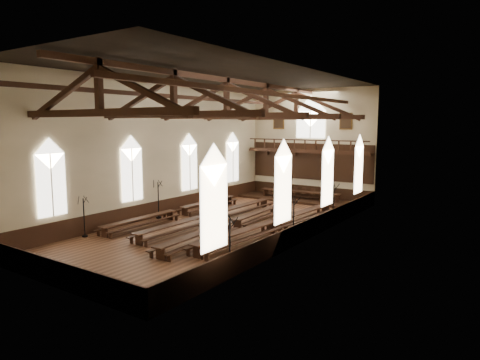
% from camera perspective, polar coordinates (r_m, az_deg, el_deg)
% --- Properties ---
extents(ground, '(26.00, 26.00, 0.00)m').
position_cam_1_polar(ground, '(29.19, -1.73, -6.14)').
color(ground, brown).
rests_on(ground, ground).
extents(room_walls, '(26.00, 26.00, 26.00)m').
position_cam_1_polar(room_walls, '(28.36, -1.79, 6.64)').
color(room_walls, beige).
rests_on(room_walls, ground).
extents(wainscot_band, '(12.00, 26.00, 1.20)m').
position_cam_1_polar(wainscot_band, '(29.05, -1.74, -4.99)').
color(wainscot_band, black).
rests_on(wainscot_band, ground).
extents(side_windows, '(11.85, 19.80, 4.50)m').
position_cam_1_polar(side_windows, '(28.54, -1.76, 1.18)').
color(side_windows, white).
rests_on(side_windows, room_walls).
extents(end_window, '(2.80, 0.12, 3.80)m').
position_cam_1_polar(end_window, '(39.52, 9.40, 7.90)').
color(end_window, white).
rests_on(end_window, room_walls).
extents(minstrels_gallery, '(11.80, 1.24, 3.70)m').
position_cam_1_polar(minstrels_gallery, '(39.42, 9.15, 3.08)').
color(minstrels_gallery, '#341A10').
rests_on(minstrels_gallery, room_walls).
extents(portraits, '(7.75, 0.09, 1.45)m').
position_cam_1_polar(portraits, '(39.52, 9.40, 7.73)').
color(portraits, brown).
rests_on(portraits, room_walls).
extents(roof_trusses, '(11.70, 25.70, 2.80)m').
position_cam_1_polar(roof_trusses, '(28.39, -1.80, 10.19)').
color(roof_trusses, '#341A10').
rests_on(roof_trusses, room_walls).
extents(refectory_row_a, '(1.48, 13.84, 0.69)m').
position_cam_1_polar(refectory_row_a, '(31.91, -8.34, -4.11)').
color(refectory_row_a, '#341A10').
rests_on(refectory_row_a, ground).
extents(refectory_row_b, '(1.55, 14.17, 0.72)m').
position_cam_1_polar(refectory_row_b, '(29.98, -3.63, -4.75)').
color(refectory_row_b, '#341A10').
rests_on(refectory_row_b, ground).
extents(refectory_row_c, '(1.79, 14.18, 0.72)m').
position_cam_1_polar(refectory_row_c, '(27.57, -1.13, -5.83)').
color(refectory_row_c, '#341A10').
rests_on(refectory_row_c, ground).
extents(refectory_row_d, '(2.14, 14.84, 0.79)m').
position_cam_1_polar(refectory_row_d, '(27.57, 4.68, -5.75)').
color(refectory_row_d, '#341A10').
rests_on(refectory_row_d, ground).
extents(dais, '(11.40, 2.98, 0.20)m').
position_cam_1_polar(dais, '(38.86, 7.96, -2.62)').
color(dais, black).
rests_on(dais, ground).
extents(high_table, '(7.46, 1.46, 0.70)m').
position_cam_1_polar(high_table, '(38.75, 7.97, -1.61)').
color(high_table, '#341A10').
rests_on(high_table, dais).
extents(high_chairs, '(5.84, 0.45, 0.91)m').
position_cam_1_polar(high_chairs, '(39.40, 8.44, -1.61)').
color(high_chairs, '#341A10').
rests_on(high_chairs, dais).
extents(candelabrum_left_near, '(0.74, 0.76, 2.54)m').
position_cam_1_polar(candelabrum_left_near, '(27.93, -20.04, -5.60)').
color(candelabrum_left_near, black).
rests_on(candelabrum_left_near, ground).
extents(candelabrum_left_mid, '(0.84, 0.83, 2.83)m').
position_cam_1_polar(candelabrum_left_mid, '(31.89, -10.81, -3.52)').
color(candelabrum_left_mid, black).
rests_on(candelabrum_left_mid, ground).
extents(candelabrum_left_far, '(0.74, 0.86, 2.79)m').
position_cam_1_polar(candelabrum_left_far, '(36.50, -3.82, -2.02)').
color(candelabrum_left_far, black).
rests_on(candelabrum_left_far, ground).
extents(candelabrum_right_near, '(0.76, 0.84, 2.74)m').
position_cam_1_polar(candelabrum_right_near, '(20.06, -1.35, -10.08)').
color(candelabrum_right_near, black).
rests_on(candelabrum_right_near, ground).
extents(candelabrum_right_mid, '(0.83, 0.79, 2.75)m').
position_cam_1_polar(candelabrum_right_mid, '(25.31, 7.14, -6.39)').
color(candelabrum_right_mid, black).
rests_on(candelabrum_right_mid, ground).
extents(candelabrum_right_far, '(0.85, 0.81, 2.82)m').
position_cam_1_polar(candelabrum_right_far, '(30.64, 12.30, -4.02)').
color(candelabrum_right_far, black).
rests_on(candelabrum_right_far, ground).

